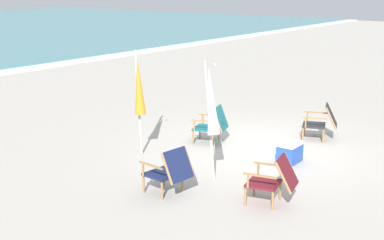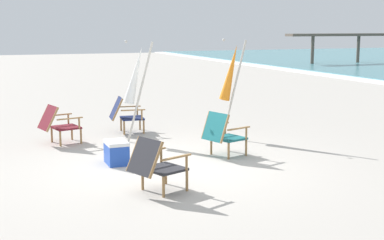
{
  "view_description": "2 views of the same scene",
  "coord_description": "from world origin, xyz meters",
  "px_view_note": "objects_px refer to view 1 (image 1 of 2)",
  "views": [
    {
      "loc": [
        -9.47,
        -5.13,
        3.34
      ],
      "look_at": [
        -1.61,
        0.67,
        0.84
      ],
      "focal_mm": 50.0,
      "sensor_mm": 36.0,
      "label": 1
    },
    {
      "loc": [
        8.23,
        -2.88,
        2.3
      ],
      "look_at": [
        -1.29,
        0.86,
        0.53
      ],
      "focal_mm": 50.0,
      "sensor_mm": 36.0,
      "label": 2
    }
  ],
  "objects_px": {
    "beach_chair_front_left": "(213,124)",
    "cooler_box": "(290,152)",
    "beach_chair_back_left": "(322,121)",
    "beach_chair_front_right": "(274,178)",
    "beach_chair_mid_center": "(170,170)",
    "umbrella_furled_white": "(211,103)",
    "umbrella_furled_orange": "(139,86)"
  },
  "relations": [
    {
      "from": "beach_chair_back_left",
      "to": "beach_chair_front_left",
      "type": "relative_size",
      "value": 1.08
    },
    {
      "from": "beach_chair_back_left",
      "to": "beach_chair_front_right",
      "type": "relative_size",
      "value": 1.03
    },
    {
      "from": "beach_chair_front_right",
      "to": "umbrella_furled_orange",
      "type": "height_order",
      "value": "umbrella_furled_orange"
    },
    {
      "from": "beach_chair_front_left",
      "to": "umbrella_furled_white",
      "type": "height_order",
      "value": "umbrella_furled_white"
    },
    {
      "from": "beach_chair_front_left",
      "to": "cooler_box",
      "type": "xyz_separation_m",
      "value": [
        -0.17,
        -1.91,
        -0.23
      ]
    },
    {
      "from": "beach_chair_back_left",
      "to": "beach_chair_front_left",
      "type": "bearing_deg",
      "value": 132.45
    },
    {
      "from": "beach_chair_mid_center",
      "to": "beach_chair_front_right",
      "type": "relative_size",
      "value": 0.93
    },
    {
      "from": "beach_chair_mid_center",
      "to": "cooler_box",
      "type": "xyz_separation_m",
      "value": [
        2.64,
        -0.83,
        -0.23
      ]
    },
    {
      "from": "beach_chair_front_right",
      "to": "beach_chair_mid_center",
      "type": "bearing_deg",
      "value": 113.18
    },
    {
      "from": "beach_chair_mid_center",
      "to": "beach_chair_back_left",
      "type": "xyz_separation_m",
      "value": [
        4.44,
        -0.7,
        -0.0
      ]
    },
    {
      "from": "beach_chair_back_left",
      "to": "umbrella_furled_white",
      "type": "bearing_deg",
      "value": 168.97
    },
    {
      "from": "beach_chair_back_left",
      "to": "umbrella_furled_white",
      "type": "height_order",
      "value": "umbrella_furled_white"
    },
    {
      "from": "beach_chair_mid_center",
      "to": "umbrella_furled_orange",
      "type": "height_order",
      "value": "umbrella_furled_orange"
    },
    {
      "from": "umbrella_furled_orange",
      "to": "umbrella_furled_white",
      "type": "bearing_deg",
      "value": -98.88
    },
    {
      "from": "beach_chair_front_right",
      "to": "cooler_box",
      "type": "height_order",
      "value": "beach_chair_front_right"
    },
    {
      "from": "beach_chair_mid_center",
      "to": "umbrella_furled_white",
      "type": "relative_size",
      "value": 0.39
    },
    {
      "from": "beach_chair_back_left",
      "to": "umbrella_furled_white",
      "type": "relative_size",
      "value": 0.43
    },
    {
      "from": "beach_chair_mid_center",
      "to": "cooler_box",
      "type": "bearing_deg",
      "value": -17.36
    },
    {
      "from": "beach_chair_mid_center",
      "to": "beach_chair_front_left",
      "type": "relative_size",
      "value": 0.96
    },
    {
      "from": "beach_chair_mid_center",
      "to": "beach_chair_front_left",
      "type": "distance_m",
      "value": 3.02
    },
    {
      "from": "umbrella_furled_white",
      "to": "beach_chair_back_left",
      "type": "bearing_deg",
      "value": -11.03
    },
    {
      "from": "beach_chair_front_left",
      "to": "umbrella_furled_white",
      "type": "distance_m",
      "value": 2.24
    },
    {
      "from": "beach_chair_front_right",
      "to": "umbrella_furled_white",
      "type": "bearing_deg",
      "value": 73.34
    },
    {
      "from": "umbrella_furled_white",
      "to": "beach_chair_front_left",
      "type": "bearing_deg",
      "value": 33.33
    },
    {
      "from": "beach_chair_front_right",
      "to": "cooler_box",
      "type": "xyz_separation_m",
      "value": [
        1.99,
        0.71,
        -0.22
      ]
    },
    {
      "from": "beach_chair_mid_center",
      "to": "beach_chair_back_left",
      "type": "bearing_deg",
      "value": -8.9
    },
    {
      "from": "beach_chair_mid_center",
      "to": "beach_chair_front_right",
      "type": "bearing_deg",
      "value": -66.82
    },
    {
      "from": "beach_chair_mid_center",
      "to": "cooler_box",
      "type": "distance_m",
      "value": 2.78
    },
    {
      "from": "beach_chair_back_left",
      "to": "cooler_box",
      "type": "bearing_deg",
      "value": -175.83
    },
    {
      "from": "beach_chair_mid_center",
      "to": "umbrella_furled_orange",
      "type": "distance_m",
      "value": 2.54
    },
    {
      "from": "beach_chair_back_left",
      "to": "umbrella_furled_orange",
      "type": "distance_m",
      "value": 4.1
    },
    {
      "from": "beach_chair_mid_center",
      "to": "beach_chair_back_left",
      "type": "distance_m",
      "value": 4.49
    }
  ]
}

